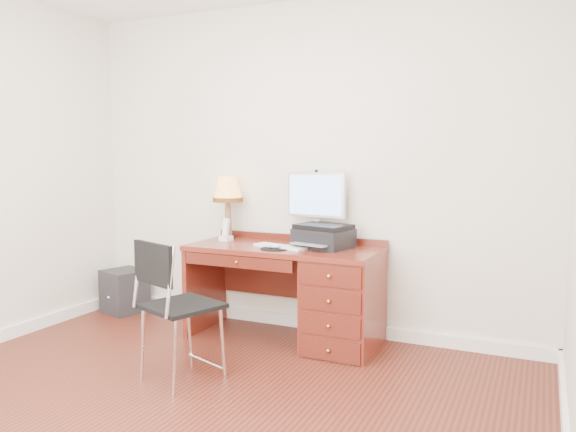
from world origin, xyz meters
The scene contains 12 objects.
ground centered at (0.00, 0.00, 0.00)m, with size 4.00×4.00×0.00m, color #40160E.
room_shell centered at (0.00, 0.63, 0.05)m, with size 4.00×4.00×4.00m.
desk centered at (0.32, 1.40, 0.41)m, with size 1.50×0.67×0.75m.
monitor centered at (0.17, 1.64, 1.11)m, with size 0.50×0.17×0.57m.
keyboard centered at (0.00, 1.32, 0.76)m, with size 0.44×0.13×0.02m, color white.
mouse_pad centered at (0.00, 1.24, 0.76)m, with size 0.22×0.22×0.04m.
printer centered at (0.30, 1.47, 0.84)m, with size 0.47×0.40×0.18m.
leg_lamp centered at (-0.61, 1.58, 1.14)m, with size 0.26×0.26×0.53m.
phone centered at (-0.56, 1.46, 0.80)m, with size 0.10×0.10×0.19m.
pen_cup centered at (0.12, 1.53, 0.81)m, with size 0.09×0.09×0.11m, color black.
chair centered at (-0.27, 0.34, 0.56)m, with size 0.56×0.56×0.92m.
equipment_box centered at (-1.69, 1.50, 0.20)m, with size 0.34×0.34×0.40m, color black.
Camera 1 is at (1.83, -2.52, 1.45)m, focal length 35.00 mm.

